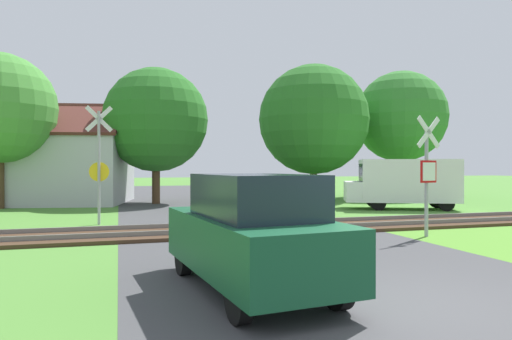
{
  "coord_description": "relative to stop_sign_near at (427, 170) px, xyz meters",
  "views": [
    {
      "loc": [
        -3.7,
        -5.31,
        1.89
      ],
      "look_at": [
        0.5,
        8.59,
        1.8
      ],
      "focal_mm": 32.0,
      "sensor_mm": 36.0,
      "label": 1
    }
  ],
  "objects": [
    {
      "name": "tree_right",
      "position": [
        2.85,
        13.91,
        2.85
      ],
      "size": [
        6.36,
        6.36,
        7.84
      ],
      "color": "#513823",
      "rests_on": "ground"
    },
    {
      "name": "stop_sign_near",
      "position": [
        0.0,
        0.0,
        0.0
      ],
      "size": [
        0.86,
        0.22,
        3.27
      ],
      "rotation": [
        0.0,
        0.0,
        3.36
      ],
      "color": "#9E9EA5",
      "rests_on": "ground"
    },
    {
      "name": "rail_track",
      "position": [
        -4.31,
        2.44,
        -1.74
      ],
      "size": [
        60.0,
        2.6,
        0.22
      ],
      "color": "#422D1E",
      "rests_on": "ground"
    },
    {
      "name": "tree_center",
      "position": [
        -6.15,
        13.67,
        2.54
      ],
      "size": [
        5.38,
        5.38,
        7.04
      ],
      "color": "#513823",
      "rests_on": "ground"
    },
    {
      "name": "parked_car",
      "position": [
        -6.08,
        -3.8,
        -0.91
      ],
      "size": [
        2.07,
        4.16,
        1.78
      ],
      "rotation": [
        0.0,
        0.0,
        0.11
      ],
      "color": "#144C2D",
      "rests_on": "ground"
    },
    {
      "name": "tree_far",
      "position": [
        9.21,
        14.65,
        3.31
      ],
      "size": [
        5.75,
        5.75,
        7.99
      ],
      "color": "#513823",
      "rests_on": "ground"
    },
    {
      "name": "crossing_sign_far",
      "position": [
        -8.63,
        5.38,
        0.33
      ],
      "size": [
        0.88,
        0.15,
        3.92
      ],
      "rotation": [
        0.0,
        0.0,
        -0.06
      ],
      "color": "#9E9EA5",
      "rests_on": "ground"
    },
    {
      "name": "road_asphalt",
      "position": [
        -4.31,
        -3.15,
        -1.8
      ],
      "size": [
        7.43,
        80.0,
        0.01
      ],
      "primitive_type": "cube",
      "color": "#424244",
      "rests_on": "ground"
    },
    {
      "name": "mail_truck",
      "position": [
        4.31,
        7.23,
        -0.56
      ],
      "size": [
        5.23,
        3.68,
        2.24
      ],
      "rotation": [
        0.0,
        0.0,
        1.15
      ],
      "color": "white",
      "rests_on": "ground"
    },
    {
      "name": "ground_plane",
      "position": [
        -4.31,
        -5.15,
        -1.8
      ],
      "size": [
        160.0,
        160.0,
        0.0
      ],
      "primitive_type": "plane",
      "color": "#4C8433"
    },
    {
      "name": "house",
      "position": [
        -10.65,
        15.39,
        0.11
      ],
      "size": [
        7.42,
        7.29,
        5.25
      ],
      "rotation": [
        0.0,
        0.0,
        -0.2
      ],
      "color": "#B7B7BC",
      "rests_on": "ground"
    }
  ]
}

